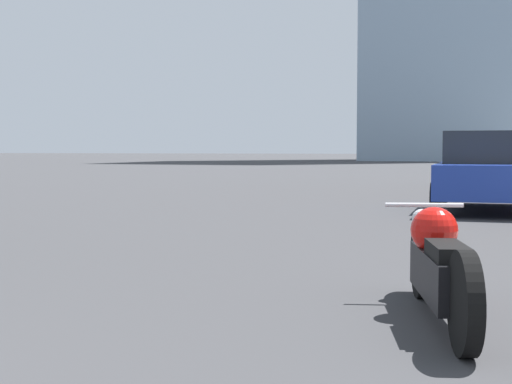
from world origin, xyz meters
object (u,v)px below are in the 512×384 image
at_px(parked_car_blue, 484,171).
at_px(parked_car_silver, 506,155).
at_px(parked_car_white, 500,158).
at_px(motorcycle, 439,265).
at_px(parked_car_black, 499,161).

xyz_separation_m(parked_car_blue, parked_car_silver, (-0.13, 33.24, 0.06)).
bearing_deg(parked_car_white, motorcycle, -90.61).
bearing_deg(parked_car_silver, motorcycle, -95.02).
bearing_deg(parked_car_blue, parked_car_silver, 87.28).
relative_size(parked_car_blue, parked_car_silver, 0.98).
xyz_separation_m(parked_car_white, parked_car_silver, (0.14, 10.57, 0.06)).
xyz_separation_m(parked_car_blue, parked_car_white, (-0.27, 22.67, 0.01)).
distance_m(motorcycle, parked_car_blue, 9.72).
bearing_deg(parked_car_silver, parked_car_blue, -95.16).
bearing_deg(parked_car_silver, parked_car_black, -95.00).
bearing_deg(motorcycle, parked_car_black, 74.59).
height_order(motorcycle, parked_car_white, parked_car_white).
height_order(parked_car_blue, parked_car_silver, parked_car_silver).
bearing_deg(parked_car_white, parked_car_silver, 87.94).
relative_size(motorcycle, parked_car_black, 0.57).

